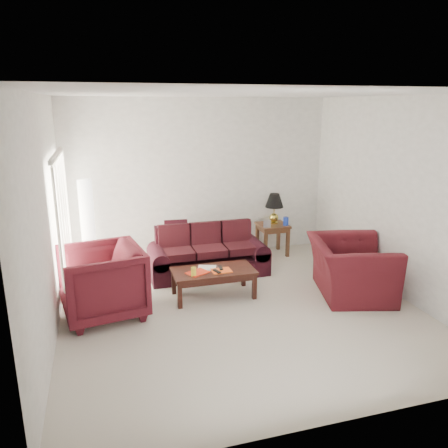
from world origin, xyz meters
name	(u,v)px	position (x,y,z in m)	size (l,w,h in m)	color
floor	(240,308)	(0.00, 0.00, 0.00)	(5.00, 5.00, 0.00)	beige
blinds	(63,226)	(-2.42, 1.30, 1.08)	(0.10, 2.00, 2.16)	silver
sofa	(208,251)	(-0.11, 1.44, 0.41)	(2.03, 0.88, 0.83)	black
throw_pillow	(176,231)	(-0.58, 1.95, 0.67)	(0.41, 0.12, 0.41)	black
end_table	(272,239)	(1.35, 2.11, 0.31)	(0.56, 0.56, 0.61)	#4D221A
table_lamp	(274,209)	(1.39, 2.16, 0.91)	(0.35, 0.35, 0.59)	gold
clock	(267,224)	(1.16, 1.93, 0.68)	(0.14, 0.05, 0.14)	silver
blue_canister	(286,221)	(1.56, 1.96, 0.69)	(0.10, 0.10, 0.16)	#182F9C
picture_frame	(264,217)	(1.25, 2.34, 0.70)	(0.15, 0.02, 0.18)	#B6B7BB
floor_lamp	(88,227)	(-2.08, 2.06, 0.84)	(0.27, 0.27, 1.68)	silver
armchair_left	(102,282)	(-1.90, 0.33, 0.50)	(1.07, 1.10, 1.00)	#491119
armchair_right	(350,268)	(1.79, 0.02, 0.43)	(1.32, 1.15, 0.86)	#440F16
coffee_table	(213,283)	(-0.27, 0.51, 0.22)	(1.25, 0.62, 0.44)	black
magazine_red	(197,273)	(-0.53, 0.45, 0.45)	(0.30, 0.23, 0.02)	red
magazine_white	(207,268)	(-0.34, 0.60, 0.45)	(0.27, 0.20, 0.02)	white
magazine_orange	(221,271)	(-0.17, 0.42, 0.45)	(0.29, 0.22, 0.02)	#F75A1D
remote_a	(217,271)	(-0.25, 0.37, 0.46)	(0.05, 0.16, 0.02)	black
remote_b	(221,268)	(-0.16, 0.50, 0.46)	(0.05, 0.16, 0.02)	black
yellow_glass	(194,272)	(-0.61, 0.35, 0.50)	(0.08, 0.08, 0.13)	yellow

